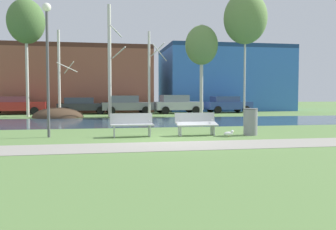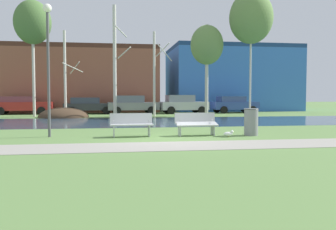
{
  "view_description": "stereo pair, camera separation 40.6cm",
  "coord_description": "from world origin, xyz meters",
  "px_view_note": "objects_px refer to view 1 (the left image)",
  "views": [
    {
      "loc": [
        -2.28,
        -12.43,
        1.53
      ],
      "look_at": [
        0.19,
        1.12,
        0.78
      ],
      "focal_mm": 38.05,
      "sensor_mm": 36.0,
      "label": 1
    },
    {
      "loc": [
        -1.88,
        -12.49,
        1.53
      ],
      "look_at": [
        0.19,
        1.12,
        0.78
      ],
      "focal_mm": 38.05,
      "sensor_mm": 36.0,
      "label": 2
    }
  ],
  "objects_px": {
    "trash_bin": "(251,121)",
    "parked_wagon_fourth_silver": "(177,104)",
    "parked_van_nearest_red": "(14,105)",
    "parked_sedan_second_dark": "(82,105)",
    "streetlamp": "(47,47)",
    "parked_suv_fifth_blue": "(227,104)",
    "bench_right": "(196,123)",
    "bench_left": "(132,124)",
    "seagull": "(229,133)",
    "parked_hatch_third_grey": "(126,104)"
  },
  "relations": [
    {
      "from": "trash_bin",
      "to": "parked_wagon_fourth_silver",
      "type": "relative_size",
      "value": 0.25
    },
    {
      "from": "parked_van_nearest_red",
      "to": "parked_wagon_fourth_silver",
      "type": "xyz_separation_m",
      "value": [
        13.37,
        -0.71,
        0.04
      ]
    },
    {
      "from": "parked_sedan_second_dark",
      "to": "streetlamp",
      "type": "bearing_deg",
      "value": -90.79
    },
    {
      "from": "streetlamp",
      "to": "parked_wagon_fourth_silver",
      "type": "distance_m",
      "value": 18.49
    },
    {
      "from": "parked_wagon_fourth_silver",
      "to": "parked_suv_fifth_blue",
      "type": "bearing_deg",
      "value": 3.73
    },
    {
      "from": "parked_wagon_fourth_silver",
      "to": "parked_van_nearest_red",
      "type": "bearing_deg",
      "value": 176.97
    },
    {
      "from": "bench_right",
      "to": "parked_suv_fifth_blue",
      "type": "xyz_separation_m",
      "value": [
        7.39,
        17.06,
        0.31
      ]
    },
    {
      "from": "bench_left",
      "to": "parked_wagon_fourth_silver",
      "type": "height_order",
      "value": "parked_wagon_fourth_silver"
    },
    {
      "from": "parked_wagon_fourth_silver",
      "to": "bench_right",
      "type": "bearing_deg",
      "value": -99.24
    },
    {
      "from": "seagull",
      "to": "streetlamp",
      "type": "xyz_separation_m",
      "value": [
        -6.57,
        1.08,
        3.18
      ]
    },
    {
      "from": "seagull",
      "to": "parked_van_nearest_red",
      "type": "distance_m",
      "value": 21.63
    },
    {
      "from": "seagull",
      "to": "parked_sedan_second_dark",
      "type": "xyz_separation_m",
      "value": [
        -6.34,
        17.89,
        0.61
      ]
    },
    {
      "from": "seagull",
      "to": "parked_wagon_fourth_silver",
      "type": "relative_size",
      "value": 0.1
    },
    {
      "from": "bench_left",
      "to": "parked_van_nearest_red",
      "type": "distance_m",
      "value": 19.28
    },
    {
      "from": "seagull",
      "to": "streetlamp",
      "type": "height_order",
      "value": "streetlamp"
    },
    {
      "from": "trash_bin",
      "to": "parked_wagon_fourth_silver",
      "type": "bearing_deg",
      "value": 87.93
    },
    {
      "from": "streetlamp",
      "to": "parked_van_nearest_red",
      "type": "relative_size",
      "value": 1.02
    },
    {
      "from": "parked_sedan_second_dark",
      "to": "parked_wagon_fourth_silver",
      "type": "xyz_separation_m",
      "value": [
        7.99,
        -0.43,
        0.09
      ]
    },
    {
      "from": "parked_sedan_second_dark",
      "to": "parked_hatch_third_grey",
      "type": "height_order",
      "value": "parked_hatch_third_grey"
    },
    {
      "from": "parked_wagon_fourth_silver",
      "to": "trash_bin",
      "type": "bearing_deg",
      "value": -92.07
    },
    {
      "from": "streetlamp",
      "to": "parked_sedan_second_dark",
      "type": "height_order",
      "value": "streetlamp"
    },
    {
      "from": "parked_sedan_second_dark",
      "to": "trash_bin",
      "type": "bearing_deg",
      "value": -67.1
    },
    {
      "from": "bench_right",
      "to": "streetlamp",
      "type": "height_order",
      "value": "streetlamp"
    },
    {
      "from": "trash_bin",
      "to": "parked_hatch_third_grey",
      "type": "relative_size",
      "value": 0.23
    },
    {
      "from": "seagull",
      "to": "streetlamp",
      "type": "bearing_deg",
      "value": 170.67
    },
    {
      "from": "parked_suv_fifth_blue",
      "to": "parked_van_nearest_red",
      "type": "bearing_deg",
      "value": 178.72
    },
    {
      "from": "parked_van_nearest_red",
      "to": "parked_hatch_third_grey",
      "type": "distance_m",
      "value": 9.05
    },
    {
      "from": "streetlamp",
      "to": "parked_hatch_third_grey",
      "type": "distance_m",
      "value": 17.4
    },
    {
      "from": "streetlamp",
      "to": "parked_wagon_fourth_silver",
      "type": "height_order",
      "value": "streetlamp"
    },
    {
      "from": "seagull",
      "to": "parked_suv_fifth_blue",
      "type": "distance_m",
      "value": 18.86
    },
    {
      "from": "parked_van_nearest_red",
      "to": "parked_hatch_third_grey",
      "type": "xyz_separation_m",
      "value": [
        9.04,
        -0.31,
        0.02
      ]
    },
    {
      "from": "parked_van_nearest_red",
      "to": "parked_wagon_fourth_silver",
      "type": "distance_m",
      "value": 13.39
    },
    {
      "from": "bench_left",
      "to": "trash_bin",
      "type": "relative_size",
      "value": 1.55
    },
    {
      "from": "parked_sedan_second_dark",
      "to": "parked_hatch_third_grey",
      "type": "bearing_deg",
      "value": -0.6
    },
    {
      "from": "streetlamp",
      "to": "parked_hatch_third_grey",
      "type": "relative_size",
      "value": 1.1
    },
    {
      "from": "trash_bin",
      "to": "parked_sedan_second_dark",
      "type": "bearing_deg",
      "value": 112.9
    },
    {
      "from": "bench_left",
      "to": "parked_hatch_third_grey",
      "type": "height_order",
      "value": "parked_hatch_third_grey"
    },
    {
      "from": "streetlamp",
      "to": "parked_suv_fifth_blue",
      "type": "relative_size",
      "value": 1.17
    },
    {
      "from": "parked_suv_fifth_blue",
      "to": "parked_wagon_fourth_silver",
      "type": "bearing_deg",
      "value": -176.27
    },
    {
      "from": "parked_sedan_second_dark",
      "to": "parked_suv_fifth_blue",
      "type": "relative_size",
      "value": 1.03
    },
    {
      "from": "streetlamp",
      "to": "parked_sedan_second_dark",
      "type": "relative_size",
      "value": 1.14
    },
    {
      "from": "seagull",
      "to": "parked_sedan_second_dark",
      "type": "distance_m",
      "value": 18.99
    },
    {
      "from": "seagull",
      "to": "parked_wagon_fourth_silver",
      "type": "bearing_deg",
      "value": 84.6
    },
    {
      "from": "parked_van_nearest_red",
      "to": "parked_wagon_fourth_silver",
      "type": "height_order",
      "value": "parked_wagon_fourth_silver"
    },
    {
      "from": "trash_bin",
      "to": "seagull",
      "type": "bearing_deg",
      "value": -157.71
    },
    {
      "from": "bench_right",
      "to": "parked_sedan_second_dark",
      "type": "distance_m",
      "value": 17.97
    },
    {
      "from": "parked_wagon_fourth_silver",
      "to": "bench_left",
      "type": "bearing_deg",
      "value": -107.24
    },
    {
      "from": "bench_right",
      "to": "parked_van_nearest_red",
      "type": "xyz_separation_m",
      "value": [
        -10.65,
        17.46,
        0.32
      ]
    },
    {
      "from": "parked_van_nearest_red",
      "to": "parked_wagon_fourth_silver",
      "type": "bearing_deg",
      "value": -3.03
    },
    {
      "from": "bench_left",
      "to": "seagull",
      "type": "relative_size",
      "value": 3.84
    }
  ]
}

